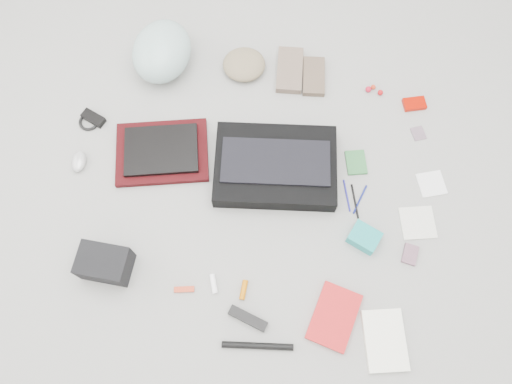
# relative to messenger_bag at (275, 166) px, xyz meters

# --- Properties ---
(ground_plane) EXTENTS (4.00, 4.00, 0.00)m
(ground_plane) POSITION_rel_messenger_bag_xyz_m (-0.06, -0.13, -0.04)
(ground_plane) COLOR gray
(messenger_bag) EXTENTS (0.53, 0.40, 0.08)m
(messenger_bag) POSITION_rel_messenger_bag_xyz_m (0.00, 0.00, 0.00)
(messenger_bag) COLOR black
(messenger_bag) RESTS_ON ground_plane
(bag_flap) EXTENTS (0.46, 0.24, 0.01)m
(bag_flap) POSITION_rel_messenger_bag_xyz_m (0.00, 0.00, 0.05)
(bag_flap) COLOR black
(bag_flap) RESTS_ON messenger_bag
(laptop_sleeve) EXTENTS (0.44, 0.36, 0.03)m
(laptop_sleeve) POSITION_rel_messenger_bag_xyz_m (-0.48, 0.01, -0.03)
(laptop_sleeve) COLOR #340709
(laptop_sleeve) RESTS_ON ground_plane
(laptop) EXTENTS (0.35, 0.28, 0.02)m
(laptop) POSITION_rel_messenger_bag_xyz_m (-0.48, 0.01, -0.00)
(laptop) COLOR black
(laptop) RESTS_ON laptop_sleeve
(bike_helmet) EXTENTS (0.28, 0.34, 0.19)m
(bike_helmet) POSITION_rel_messenger_bag_xyz_m (-0.56, 0.45, 0.05)
(bike_helmet) COLOR #A9CECA
(bike_helmet) RESTS_ON ground_plane
(beanie) EXTENTS (0.22, 0.21, 0.07)m
(beanie) POSITION_rel_messenger_bag_xyz_m (-0.20, 0.48, -0.01)
(beanie) COLOR #837356
(beanie) RESTS_ON ground_plane
(mitten_left) EXTENTS (0.13, 0.23, 0.03)m
(mitten_left) POSITION_rel_messenger_bag_xyz_m (0.00, 0.49, -0.02)
(mitten_left) COLOR #725E4F
(mitten_left) RESTS_ON ground_plane
(mitten_right) EXTENTS (0.11, 0.20, 0.03)m
(mitten_right) POSITION_rel_messenger_bag_xyz_m (0.11, 0.48, -0.03)
(mitten_right) COLOR brown
(mitten_right) RESTS_ON ground_plane
(power_brick) EXTENTS (0.11, 0.08, 0.03)m
(power_brick) POSITION_rel_messenger_bag_xyz_m (-0.81, 0.13, -0.03)
(power_brick) COLOR black
(power_brick) RESTS_ON ground_plane
(cable_coil) EXTENTS (0.10, 0.10, 0.01)m
(cable_coil) POSITION_rel_messenger_bag_xyz_m (-0.83, 0.11, -0.03)
(cable_coil) COLOR black
(cable_coil) RESTS_ON ground_plane
(mouse) EXTENTS (0.07, 0.10, 0.04)m
(mouse) POSITION_rel_messenger_bag_xyz_m (-0.82, -0.08, -0.02)
(mouse) COLOR #AFAFAF
(mouse) RESTS_ON ground_plane
(camera_bag) EXTENTS (0.19, 0.14, 0.12)m
(camera_bag) POSITION_rel_messenger_bag_xyz_m (-0.59, -0.50, 0.02)
(camera_bag) COLOR black
(camera_bag) RESTS_ON ground_plane
(multitool) EXTENTS (0.08, 0.04, 0.01)m
(multitool) POSITION_rel_messenger_bag_xyz_m (-0.28, -0.54, -0.04)
(multitool) COLOR #BB361A
(multitool) RESTS_ON ground_plane
(toiletry_tube_white) EXTENTS (0.04, 0.08, 0.02)m
(toiletry_tube_white) POSITION_rel_messenger_bag_xyz_m (-0.17, -0.51, -0.03)
(toiletry_tube_white) COLOR white
(toiletry_tube_white) RESTS_ON ground_plane
(toiletry_tube_orange) EXTENTS (0.02, 0.08, 0.02)m
(toiletry_tube_orange) POSITION_rel_messenger_bag_xyz_m (-0.05, -0.51, -0.03)
(toiletry_tube_orange) COLOR #C36602
(toiletry_tube_orange) RESTS_ON ground_plane
(u_lock) EXTENTS (0.15, 0.08, 0.03)m
(u_lock) POSITION_rel_messenger_bag_xyz_m (-0.02, -0.62, -0.03)
(u_lock) COLOR black
(u_lock) RESTS_ON ground_plane
(bike_pump) EXTENTS (0.26, 0.05, 0.02)m
(bike_pump) POSITION_rel_messenger_bag_xyz_m (0.03, -0.71, -0.03)
(bike_pump) COLOR black
(bike_pump) RESTS_ON ground_plane
(book_red) EXTENTS (0.20, 0.26, 0.02)m
(book_red) POSITION_rel_messenger_bag_xyz_m (0.30, -0.57, -0.03)
(book_red) COLOR red
(book_red) RESTS_ON ground_plane
(book_white) EXTENTS (0.19, 0.25, 0.02)m
(book_white) POSITION_rel_messenger_bag_xyz_m (0.49, -0.62, -0.03)
(book_white) COLOR white
(book_white) RESTS_ON ground_plane
(notepad) EXTENTS (0.10, 0.12, 0.01)m
(notepad) POSITION_rel_messenger_bag_xyz_m (0.33, 0.08, -0.03)
(notepad) COLOR #2D6B35
(notepad) RESTS_ON ground_plane
(pen_blue) EXTENTS (0.04, 0.14, 0.01)m
(pen_blue) POSITION_rel_messenger_bag_xyz_m (0.31, -0.07, -0.04)
(pen_blue) COLOR navy
(pen_blue) RESTS_ON ground_plane
(pen_black) EXTENTS (0.05, 0.15, 0.01)m
(pen_black) POSITION_rel_messenger_bag_xyz_m (0.34, -0.09, -0.04)
(pen_black) COLOR black
(pen_black) RESTS_ON ground_plane
(pen_navy) EXTENTS (0.05, 0.13, 0.01)m
(pen_navy) POSITION_rel_messenger_bag_xyz_m (0.36, -0.08, -0.04)
(pen_navy) COLOR navy
(pen_navy) RESTS_ON ground_plane
(accordion_wallet) EXTENTS (0.14, 0.13, 0.06)m
(accordion_wallet) POSITION_rel_messenger_bag_xyz_m (0.38, -0.25, -0.01)
(accordion_wallet) COLOR teal
(accordion_wallet) RESTS_ON ground_plane
(card_deck) EXTENTS (0.07, 0.09, 0.01)m
(card_deck) POSITION_rel_messenger_bag_xyz_m (0.57, -0.28, -0.03)
(card_deck) COLOR #7C5565
(card_deck) RESTS_ON ground_plane
(napkin_top) EXTENTS (0.13, 0.13, 0.01)m
(napkin_top) POSITION_rel_messenger_bag_xyz_m (0.65, 0.03, -0.04)
(napkin_top) COLOR white
(napkin_top) RESTS_ON ground_plane
(napkin_bottom) EXTENTS (0.16, 0.16, 0.01)m
(napkin_bottom) POSITION_rel_messenger_bag_xyz_m (0.60, -0.15, -0.04)
(napkin_bottom) COLOR silver
(napkin_bottom) RESTS_ON ground_plane
(lollipop_a) EXTENTS (0.03, 0.03, 0.03)m
(lollipop_a) POSITION_rel_messenger_bag_xyz_m (0.36, 0.44, -0.03)
(lollipop_a) COLOR red
(lollipop_a) RESTS_ON ground_plane
(lollipop_b) EXTENTS (0.02, 0.02, 0.02)m
(lollipop_b) POSITION_rel_messenger_bag_xyz_m (0.38, 0.46, -0.03)
(lollipop_b) COLOR #BA3117
(lollipop_b) RESTS_ON ground_plane
(lollipop_c) EXTENTS (0.03, 0.03, 0.02)m
(lollipop_c) POSITION_rel_messenger_bag_xyz_m (0.42, 0.43, -0.03)
(lollipop_c) COLOR #B10B0F
(lollipop_c) RESTS_ON ground_plane
(altoids_tin) EXTENTS (0.11, 0.09, 0.02)m
(altoids_tin) POSITION_rel_messenger_bag_xyz_m (0.57, 0.40, -0.03)
(altoids_tin) COLOR #AB0F01
(altoids_tin) RESTS_ON ground_plane
(stamp_sheet) EXTENTS (0.07, 0.08, 0.00)m
(stamp_sheet) POSITION_rel_messenger_bag_xyz_m (0.59, 0.26, -0.04)
(stamp_sheet) COLOR slate
(stamp_sheet) RESTS_ON ground_plane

